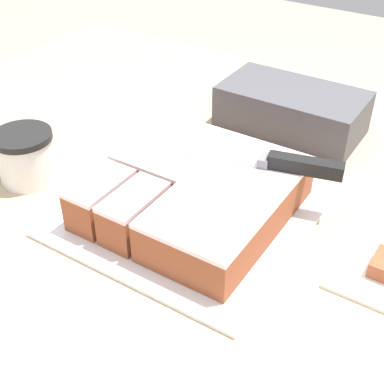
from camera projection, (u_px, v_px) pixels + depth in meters
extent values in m
cube|color=tan|center=(199.00, 370.00, 1.14)|extent=(1.40, 1.10, 0.93)
cube|color=silver|center=(192.00, 211.00, 0.82)|extent=(0.35, 0.36, 0.01)
cube|color=#994C2D|center=(211.00, 176.00, 0.84)|extent=(0.27, 0.17, 0.06)
cube|color=white|center=(212.00, 158.00, 0.82)|extent=(0.27, 0.17, 0.01)
cube|color=#994C2D|center=(199.00, 241.00, 0.72)|extent=(0.14, 0.11, 0.06)
cube|color=white|center=(199.00, 222.00, 0.70)|extent=(0.14, 0.11, 0.01)
cube|color=#994C2D|center=(101.00, 202.00, 0.79)|extent=(0.05, 0.11, 0.06)
cube|color=white|center=(99.00, 183.00, 0.77)|extent=(0.05, 0.11, 0.01)
cube|color=#994C2D|center=(134.00, 216.00, 0.76)|extent=(0.05, 0.11, 0.06)
cube|color=white|center=(133.00, 197.00, 0.74)|extent=(0.05, 0.11, 0.01)
cube|color=silver|center=(213.00, 155.00, 0.82)|extent=(0.17, 0.07, 0.00)
cube|color=slate|center=(264.00, 160.00, 0.80)|extent=(0.02, 0.03, 0.02)
cube|color=black|center=(305.00, 166.00, 0.78)|extent=(0.11, 0.05, 0.02)
cylinder|color=white|center=(27.00, 159.00, 0.88)|extent=(0.09, 0.09, 0.08)
cylinder|color=black|center=(22.00, 136.00, 0.85)|extent=(0.10, 0.10, 0.01)
cube|color=#47474C|center=(292.00, 110.00, 1.01)|extent=(0.26, 0.15, 0.08)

